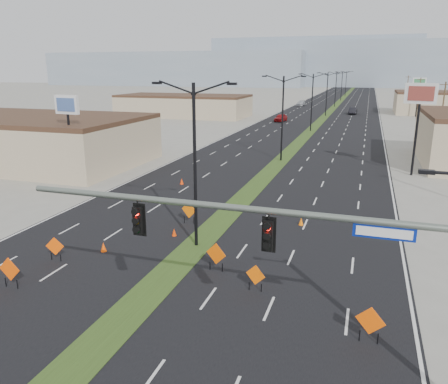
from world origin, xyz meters
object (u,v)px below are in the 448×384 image
(signal_mast, at_px, (322,254))
(cone_0, at_px, (103,247))
(cone_1, at_px, (174,232))
(cone_2, at_px, (301,221))
(car_mid, at_px, (353,111))
(construction_sign_5, at_px, (370,322))
(streetlight_1, at_px, (282,116))
(car_left, at_px, (281,118))
(construction_sign_2, at_px, (189,211))
(streetlight_4, at_px, (336,88))
(streetlight_5, at_px, (342,85))
(pole_sign_east_far, at_px, (419,85))
(streetlight_0, at_px, (195,161))
(construction_sign_3, at_px, (216,255))
(pole_sign_east_near, at_px, (420,101))
(car_far, at_px, (301,103))
(cone_3, at_px, (182,181))
(streetlight_3, at_px, (327,93))
(construction_sign_4, at_px, (255,276))
(pole_sign_west, at_px, (67,112))
(streetlight_6, at_px, (346,83))
(construction_sign_0, at_px, (10,270))
(construction_sign_1, at_px, (55,247))
(streetlight_2, at_px, (312,100))

(signal_mast, height_order, cone_0, signal_mast)
(cone_1, distance_m, cone_2, 9.06)
(car_mid, relative_size, cone_2, 8.74)
(construction_sign_5, bearing_deg, streetlight_1, 120.51)
(car_left, height_order, construction_sign_2, construction_sign_2)
(streetlight_4, xyz_separation_m, car_left, (-7.95, -42.93, -4.62))
(streetlight_5, relative_size, pole_sign_east_far, 1.12)
(signal_mast, height_order, pole_sign_east_far, pole_sign_east_far)
(streetlight_0, bearing_deg, streetlight_1, 90.00)
(construction_sign_3, bearing_deg, pole_sign_east_near, 79.76)
(car_far, relative_size, cone_0, 8.45)
(signal_mast, height_order, cone_1, signal_mast)
(signal_mast, relative_size, cone_3, 27.38)
(streetlight_3, distance_m, construction_sign_5, 92.01)
(construction_sign_3, distance_m, construction_sign_4, 3.03)
(car_far, distance_m, construction_sign_5, 121.67)
(streetlight_1, height_order, car_left, streetlight_1)
(construction_sign_3, xyz_separation_m, pole_sign_west, (-20.51, 15.23, 5.78))
(streetlight_0, distance_m, streetlight_6, 168.00)
(cone_0, height_order, pole_sign_west, pole_sign_west)
(construction_sign_0, xyz_separation_m, pole_sign_east_near, (21.37, 32.92, 6.70))
(signal_mast, bearing_deg, pole_sign_east_near, 80.32)
(cone_2, bearing_deg, streetlight_0, -134.73)
(streetlight_4, bearing_deg, streetlight_1, -90.00)
(streetlight_1, height_order, pole_sign_east_far, streetlight_1)
(streetlight_5, relative_size, construction_sign_3, 6.09)
(streetlight_1, relative_size, construction_sign_1, 6.87)
(cone_0, bearing_deg, streetlight_4, 87.49)
(streetlight_5, bearing_deg, construction_sign_4, -88.03)
(construction_sign_1, bearing_deg, pole_sign_east_far, 61.92)
(streetlight_6, bearing_deg, construction_sign_5, -86.61)
(pole_sign_east_near, bearing_deg, signal_mast, -83.27)
(construction_sign_4, xyz_separation_m, pole_sign_east_far, (15.32, 92.82, 6.42))
(cone_2, xyz_separation_m, cone_3, (-12.68, 7.97, 0.01))
(pole_sign_east_far, bearing_deg, construction_sign_0, -102.74)
(construction_sign_0, bearing_deg, cone_2, 48.41)
(streetlight_1, distance_m, construction_sign_1, 33.68)
(construction_sign_0, xyz_separation_m, construction_sign_3, (9.24, 5.07, -0.02))
(streetlight_2, height_order, cone_2, streetlight_2)
(streetlight_2, bearing_deg, cone_2, -83.49)
(car_mid, height_order, car_far, car_mid)
(signal_mast, height_order, pole_sign_west, pole_sign_west)
(cone_2, bearing_deg, streetlight_1, 104.47)
(cone_3, xyz_separation_m, pole_sign_east_near, (21.45, 11.07, 7.39))
(cone_1, bearing_deg, streetlight_3, 88.62)
(streetlight_2, height_order, construction_sign_3, streetlight_2)
(construction_sign_2, height_order, construction_sign_5, construction_sign_2)
(pole_sign_west, bearing_deg, signal_mast, -33.62)
(streetlight_3, relative_size, streetlight_5, 1.00)
(car_left, relative_size, construction_sign_0, 2.82)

